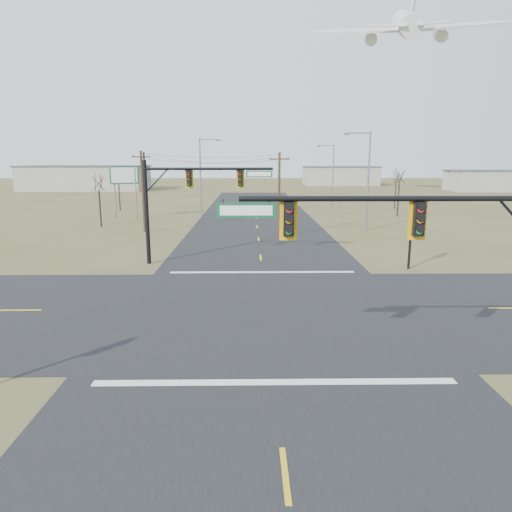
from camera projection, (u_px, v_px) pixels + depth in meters
The scene contains 22 objects.
ground at pixel (266, 310), 22.39m from camera, with size 320.00×320.00×0.00m, color brown.
road_ew at pixel (266, 309), 22.39m from camera, with size 160.00×14.00×0.02m, color black.
road_ns at pixel (266, 309), 22.39m from camera, with size 14.00×160.00×0.02m, color black.
stop_bar_near at pixel (275, 382), 15.05m from camera, with size 12.00×0.40×0.01m, color silver.
stop_bar_far at pixel (262, 272), 29.72m from camera, with size 12.00×0.40×0.01m, color silver.
mast_arm_near at pixel (422, 237), 14.11m from camera, with size 10.33×0.44×6.67m.
mast_arm_far at pixel (188, 190), 31.28m from camera, with size 8.89×0.43×7.20m.
pedestal_signal_ne at pixel (412, 224), 30.01m from camera, with size 0.59×0.50×4.14m.
utility_pole_near at pixel (279, 194), 41.98m from camera, with size 1.90×0.52×7.86m.
utility_pole_far at pixel (143, 190), 45.55m from camera, with size 1.94×0.63×8.08m.
highway_sign at pixel (125, 182), 55.42m from camera, with size 3.22×1.33×6.43m.
streetlight_a at pixel (366, 176), 46.07m from camera, with size 2.78×0.27×10.00m.
streetlight_b at pixel (332, 172), 68.29m from camera, with size 2.64×0.40×9.44m.
streetlight_c at pixel (202, 173), 58.70m from camera, with size 2.77×0.37×9.90m.
bare_tree_a at pixel (98, 182), 48.77m from camera, with size 3.14×3.14×6.14m.
bare_tree_b at pixel (118, 176), 65.18m from camera, with size 2.42×2.42×6.15m.
bare_tree_c at pixel (400, 176), 58.07m from camera, with size 3.28×3.28×6.50m.
bare_tree_d at pixel (396, 176), 67.40m from camera, with size 2.26×2.26×5.95m.
warehouse_left at pixel (86, 178), 109.30m from camera, with size 28.00×14.00×5.50m, color #9E998C.
warehouse_mid at pixel (340, 176), 129.80m from camera, with size 20.00×12.00×5.00m, color #9E998C.
warehouse_right at pixel (490, 181), 105.81m from camera, with size 18.00×10.00×4.50m, color #9E998C.
jet_airliner at pixel (406, 24), 78.32m from camera, with size 25.25×26.58×15.56m.
Camera 1 is at (-0.81, -21.34, 7.24)m, focal length 32.00 mm.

